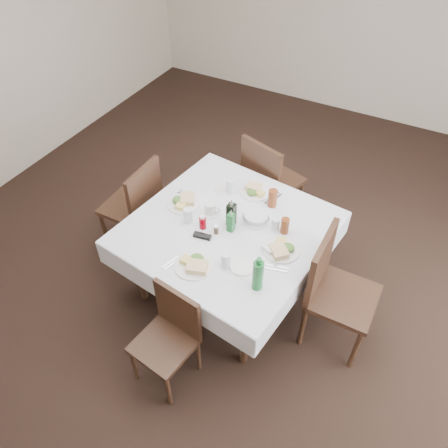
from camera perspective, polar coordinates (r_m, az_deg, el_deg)
name	(u,v)px	position (r m, az deg, el deg)	size (l,w,h in m)	color
ground_plane	(236,274)	(4.14, 1.58, -6.56)	(7.00, 7.00, 0.00)	black
room_shell	(241,111)	(3.02, 2.21, 14.55)	(6.04, 7.04, 2.80)	beige
dining_table	(228,233)	(3.53, 0.50, -1.16)	(1.65, 1.65, 0.76)	#301E0F
chair_north	(268,178)	(4.29, 5.71, 6.04)	(0.60, 0.60, 1.00)	#301E0F
chair_south	(171,331)	(3.23, -6.98, -13.75)	(0.45, 0.45, 0.83)	#301E0F
chair_east	(332,285)	(3.41, 13.96, -7.77)	(0.49, 0.49, 1.03)	#301E0F
chair_west	(137,202)	(4.09, -11.30, 2.79)	(0.46, 0.46, 0.97)	#301E0F
meal_north	(255,191)	(3.79, 4.01, 4.35)	(0.25, 0.25, 0.05)	white
meal_south	(195,264)	(3.19, -3.86, -5.27)	(0.28, 0.28, 0.06)	white
meal_east	(282,249)	(3.31, 7.55, -3.27)	(0.28, 0.28, 0.06)	white
meal_west	(184,202)	(3.68, -5.30, 2.91)	(0.28, 0.28, 0.06)	white
side_plate_a	(223,190)	(3.82, -0.08, 4.51)	(0.15, 0.15, 0.01)	white
side_plate_b	(242,267)	(3.19, 2.43, -5.57)	(0.18, 0.18, 0.01)	white
water_n	(230,186)	(3.75, 0.85, 4.94)	(0.07, 0.07, 0.14)	silver
water_s	(226,260)	(3.15, 0.24, -4.74)	(0.07, 0.07, 0.13)	silver
water_e	(275,225)	(3.44, 6.74, -0.07)	(0.06, 0.06, 0.11)	silver
water_w	(188,215)	(3.49, -4.74, 1.12)	(0.07, 0.07, 0.13)	silver
iced_tea_a	(273,198)	(3.64, 6.36, 3.37)	(0.08, 0.08, 0.16)	brown
iced_tea_b	(285,226)	(3.43, 7.95, -0.22)	(0.07, 0.07, 0.14)	brown
bread_basket	(256,218)	(3.52, 4.19, 0.80)	(0.22, 0.22, 0.07)	silver
oil_cruet_dark	(231,214)	(3.43, 0.97, 1.35)	(0.06, 0.06, 0.26)	black
oil_cruet_green	(231,222)	(3.39, 0.92, 0.32)	(0.05, 0.05, 0.22)	#196829
ketchup_bottle	(203,222)	(3.44, -2.80, 0.22)	(0.06, 0.06, 0.12)	#A1000F
salt_shaker	(217,227)	(3.43, -0.99, -0.45)	(0.03, 0.03, 0.07)	white
pepper_shaker	(216,230)	(3.40, -1.05, -0.73)	(0.04, 0.04, 0.08)	#3A2B1F
coffee_mug	(210,209)	(3.56, -1.78, 1.95)	(0.16, 0.15, 0.11)	white
sunglasses	(202,236)	(3.39, -2.84, -1.57)	(0.15, 0.07, 0.03)	black
green_bottle	(258,275)	(2.99, 4.45, -6.64)	(0.08, 0.08, 0.29)	#196829
sugar_caddy	(268,249)	(3.29, 5.74, -3.31)	(0.11, 0.08, 0.05)	white
cutlery_n	(273,199)	(3.75, 6.44, 3.28)	(0.10, 0.20, 0.01)	silver
cutlery_s	(172,263)	(3.24, -6.81, -5.02)	(0.09, 0.17, 0.01)	silver
cutlery_e	(274,268)	(3.20, 6.53, -5.68)	(0.21, 0.10, 0.01)	silver
cutlery_w	(187,195)	(3.78, -4.87, 3.78)	(0.18, 0.06, 0.01)	silver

